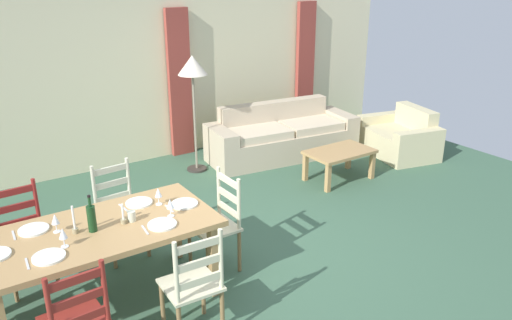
{
  "coord_description": "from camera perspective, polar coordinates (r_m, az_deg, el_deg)",
  "views": [
    {
      "loc": [
        -2.43,
        -3.75,
        2.76
      ],
      "look_at": [
        0.53,
        0.64,
        0.75
      ],
      "focal_mm": 36.08,
      "sensor_mm": 36.0,
      "label": 1
    }
  ],
  "objects": [
    {
      "name": "dinner_plate_near_right",
      "position": [
        4.34,
        -10.36,
        -7.04
      ],
      "size": [
        0.24,
        0.24,
        0.02
      ],
      "primitive_type": "cylinder",
      "color": "white",
      "rests_on": "dining_table"
    },
    {
      "name": "wine_bottle",
      "position": [
        4.34,
        -17.77,
        -6.12
      ],
      "size": [
        0.07,
        0.07,
        0.32
      ],
      "color": "#143819",
      "rests_on": "dining_table"
    },
    {
      "name": "wine_glass_near_left",
      "position": [
        4.18,
        -20.62,
        -7.7
      ],
      "size": [
        0.06,
        0.06,
        0.16
      ],
      "color": "white",
      "rests_on": "dining_table"
    },
    {
      "name": "dinner_plate_head_east",
      "position": [
        4.66,
        -7.93,
        -4.83
      ],
      "size": [
        0.24,
        0.24,
        0.02
      ],
      "primitive_type": "cylinder",
      "color": "white",
      "rests_on": "dining_table"
    },
    {
      "name": "fork_far_right",
      "position": [
        4.72,
        -14.53,
        -5.11
      ],
      "size": [
        0.03,
        0.17,
        0.01
      ],
      "primitive_type": "cube",
      "rotation": [
        0.0,
        0.0,
        0.07
      ],
      "color": "silver",
      "rests_on": "dining_table"
    },
    {
      "name": "fork_near_left",
      "position": [
        4.11,
        -24.03,
        -10.47
      ],
      "size": [
        0.03,
        0.17,
        0.01
      ],
      "primitive_type": "cube",
      "rotation": [
        0.0,
        0.0,
        -0.08
      ],
      "color": "silver",
      "rests_on": "dining_table"
    },
    {
      "name": "dinner_plate_far_left",
      "position": [
        4.56,
        -23.43,
        -7.1
      ],
      "size": [
        0.24,
        0.24,
        0.02
      ],
      "primitive_type": "cylinder",
      "color": "white",
      "rests_on": "dining_table"
    },
    {
      "name": "curtain_panel_right",
      "position": [
        9.1,
        5.45,
        10.2
      ],
      "size": [
        0.35,
        0.08,
        2.2
      ],
      "primitive_type": "cube",
      "color": "brown",
      "rests_on": "ground_plane"
    },
    {
      "name": "dining_chair_far_right",
      "position": [
        5.31,
        -14.95,
        -5.44
      ],
      "size": [
        0.45,
        0.43,
        0.96
      ],
      "color": "beige",
      "rests_on": "ground_plane"
    },
    {
      "name": "ground_plane",
      "position": [
        5.26,
        -0.89,
        -11.01
      ],
      "size": [
        9.6,
        9.6,
        0.02
      ],
      "primitive_type": "cube",
      "color": "#3A5B44"
    },
    {
      "name": "dining_table",
      "position": [
        4.47,
        -16.93,
        -8.2
      ],
      "size": [
        1.9,
        0.96,
        0.75
      ],
      "color": "tan",
      "rests_on": "ground_plane"
    },
    {
      "name": "dining_chair_head_east",
      "position": [
        4.92,
        -4.19,
        -6.93
      ],
      "size": [
        0.4,
        0.42,
        0.96
      ],
      "color": "beige",
      "rests_on": "ground_plane"
    },
    {
      "name": "wall_far",
      "position": [
        7.59,
        -14.91,
        9.4
      ],
      "size": [
        9.6,
        0.16,
        2.7
      ],
      "primitive_type": "cube",
      "color": "beige",
      "rests_on": "ground_plane"
    },
    {
      "name": "dinner_plate_far_right",
      "position": [
        4.76,
        -12.84,
        -4.64
      ],
      "size": [
        0.24,
        0.24,
        0.02
      ],
      "primitive_type": "cylinder",
      "color": "white",
      "rests_on": "dining_table"
    },
    {
      "name": "fork_head_east",
      "position": [
        4.61,
        -9.59,
        -5.33
      ],
      "size": [
        0.02,
        0.17,
        0.01
      ],
      "primitive_type": "cube",
      "rotation": [
        0.0,
        0.0,
        -0.02
      ],
      "color": "silver",
      "rests_on": "dining_table"
    },
    {
      "name": "dinner_plate_near_left",
      "position": [
        4.12,
        -21.99,
        -9.93
      ],
      "size": [
        0.24,
        0.24,
        0.02
      ],
      "primitive_type": "cylinder",
      "color": "white",
      "rests_on": "dining_table"
    },
    {
      "name": "coffee_table",
      "position": [
        7.04,
        9.25,
        0.55
      ],
      "size": [
        0.9,
        0.56,
        0.42
      ],
      "color": "tan",
      "rests_on": "ground_plane"
    },
    {
      "name": "dining_chair_near_right",
      "position": [
        4.06,
        -6.94,
        -13.58
      ],
      "size": [
        0.44,
        0.42,
        0.96
      ],
      "color": "beige",
      "rests_on": "ground_plane"
    },
    {
      "name": "curtain_panel_left",
      "position": [
        7.83,
        -8.46,
        8.34
      ],
      "size": [
        0.35,
        0.08,
        2.2
      ],
      "primitive_type": "cube",
      "color": "brown",
      "rests_on": "ground_plane"
    },
    {
      "name": "wine_glass_near_right",
      "position": [
        4.43,
        -9.5,
        -4.89
      ],
      "size": [
        0.06,
        0.06,
        0.16
      ],
      "color": "white",
      "rests_on": "dining_table"
    },
    {
      "name": "candle_tall",
      "position": [
        4.38,
        -19.47,
        -6.87
      ],
      "size": [
        0.05,
        0.05,
        0.24
      ],
      "color": "#998C66",
      "rests_on": "dining_table"
    },
    {
      "name": "armchair_upholstered",
      "position": [
        8.28,
        15.84,
        2.35
      ],
      "size": [
        1.04,
        1.31,
        0.72
      ],
      "color": "beige",
      "rests_on": "ground_plane"
    },
    {
      "name": "couch",
      "position": [
        7.88,
        2.75,
        2.53
      ],
      "size": [
        2.36,
        1.08,
        0.8
      ],
      "color": "#BFAD8F",
      "rests_on": "ground_plane"
    },
    {
      "name": "fork_near_right",
      "position": [
        4.29,
        -12.19,
        -7.59
      ],
      "size": [
        0.03,
        0.17,
        0.01
      ],
      "primitive_type": "cube",
      "rotation": [
        0.0,
        0.0,
        -0.1
      ],
      "color": "silver",
      "rests_on": "dining_table"
    },
    {
      "name": "dining_chair_far_left",
      "position": [
        5.1,
        -24.37,
        -7.79
      ],
      "size": [
        0.44,
        0.42,
        0.96
      ],
      "color": "maroon",
      "rests_on": "ground_plane"
    },
    {
      "name": "coffee_cup_primary",
      "position": [
        4.45,
        -13.64,
        -6.07
      ],
      "size": [
        0.07,
        0.07,
        0.09
      ],
      "primitive_type": "cylinder",
      "color": "beige",
      "rests_on": "dining_table"
    },
    {
      "name": "candle_short",
      "position": [
        4.42,
        -14.49,
        -6.28
      ],
      "size": [
        0.05,
        0.05,
        0.18
      ],
      "color": "#998C66",
      "rests_on": "dining_table"
    },
    {
      "name": "wine_glass_far_right",
      "position": [
        4.66,
        -10.79,
        -3.63
      ],
      "size": [
        0.06,
        0.06,
        0.16
      ],
      "color": "white",
      "rests_on": "dining_table"
    },
    {
      "name": "fork_far_left",
      "position": [
        4.55,
        -25.27,
        -7.57
      ],
      "size": [
        0.03,
        0.17,
        0.01
      ],
      "primitive_type": "cube",
      "rotation": [
        0.0,
        0.0,
        -0.07
      ],
      "color": "silver",
      "rests_on": "dining_table"
    },
    {
      "name": "standing_lamp",
      "position": [
        7.05,
        -7.04,
        9.62
      ],
      "size": [
        0.4,
        0.4,
        1.64
      ],
      "color": "#332D28",
      "rests_on": "ground_plane"
    },
    {
      "name": "wine_glass_far_left",
      "position": [
        4.42,
        -21.38,
        -6.18
      ],
      "size": [
        0.06,
        0.06,
        0.16
      ],
      "color": "white",
      "rests_on": "dining_table"
    }
  ]
}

